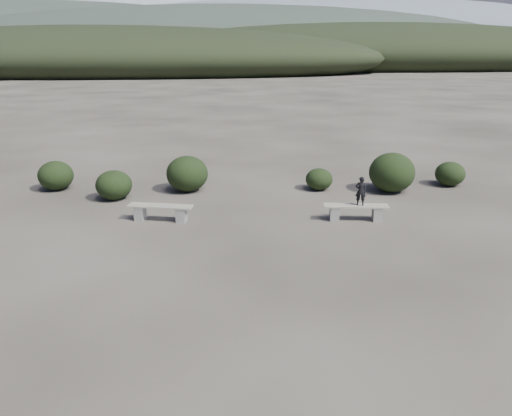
{
  "coord_description": "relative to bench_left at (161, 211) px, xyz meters",
  "views": [
    {
      "loc": [
        -1.32,
        -8.75,
        5.11
      ],
      "look_at": [
        -0.54,
        3.5,
        1.1
      ],
      "focal_mm": 35.0,
      "sensor_mm": 36.0,
      "label": 1
    }
  ],
  "objects": [
    {
      "name": "ground",
      "position": [
        3.31,
        -5.81,
        -0.3
      ],
      "size": [
        1200.0,
        1200.0,
        0.0
      ],
      "primitive_type": "plane",
      "color": "#2F2A24",
      "rests_on": "ground"
    },
    {
      "name": "bench_left",
      "position": [
        0.0,
        0.0,
        0.0
      ],
      "size": [
        2.01,
        0.8,
        0.49
      ],
      "rotation": [
        0.0,
        0.0,
        -0.2
      ],
      "color": "gray",
      "rests_on": "ground"
    },
    {
      "name": "bench_right",
      "position": [
        5.95,
        -0.36,
        -0.0
      ],
      "size": [
        1.99,
        0.62,
        0.49
      ],
      "rotation": [
        0.0,
        0.0,
        -0.11
      ],
      "color": "gray",
      "rests_on": "ground"
    },
    {
      "name": "seated_person",
      "position": [
        6.06,
        -0.37,
        0.64
      ],
      "size": [
        0.37,
        0.28,
        0.89
      ],
      "primitive_type": "imported",
      "rotation": [
        0.0,
        0.0,
        2.91
      ],
      "color": "black",
      "rests_on": "bench_right"
    },
    {
      "name": "shrub_a",
      "position": [
        -1.87,
        2.37,
        0.21
      ],
      "size": [
        1.24,
        1.24,
        1.02
      ],
      "primitive_type": "ellipsoid",
      "color": "black",
      "rests_on": "ground"
    },
    {
      "name": "shrub_b",
      "position": [
        0.6,
        3.25,
        0.35
      ],
      "size": [
        1.52,
        1.52,
        1.3
      ],
      "primitive_type": "ellipsoid",
      "color": "black",
      "rests_on": "ground"
    },
    {
      "name": "shrub_c",
      "position": [
        5.45,
        3.1,
        0.1
      ],
      "size": [
        1.0,
        1.0,
        0.8
      ],
      "primitive_type": "ellipsoid",
      "color": "black",
      "rests_on": "ground"
    },
    {
      "name": "shrub_d",
      "position": [
        8.04,
        2.69,
        0.42
      ],
      "size": [
        1.64,
        1.64,
        1.44
      ],
      "primitive_type": "ellipsoid",
      "color": "black",
      "rests_on": "ground"
    },
    {
      "name": "shrub_e",
      "position": [
        10.53,
        3.35,
        0.16
      ],
      "size": [
        1.11,
        1.11,
        0.92
      ],
      "primitive_type": "ellipsoid",
      "color": "black",
      "rests_on": "ground"
    },
    {
      "name": "shrub_f",
      "position": [
        -4.26,
        3.74,
        0.24
      ],
      "size": [
        1.27,
        1.27,
        1.07
      ],
      "primitive_type": "ellipsoid",
      "color": "black",
      "rests_on": "ground"
    },
    {
      "name": "mountain_ridges",
      "position": [
        -4.17,
        333.25,
        10.54
      ],
      "size": [
        500.0,
        400.0,
        56.0
      ],
      "color": "black",
      "rests_on": "ground"
    }
  ]
}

